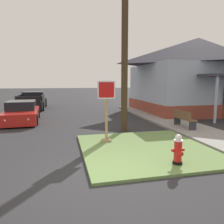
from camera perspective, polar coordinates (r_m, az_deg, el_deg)
ground_plane at (r=5.59m, az=-1.99°, el=-17.23°), size 160.00×160.00×0.00m
grass_corner_patch at (r=7.77m, az=8.84°, el=-9.63°), size 4.44×4.54×0.08m
sidewalk_strip at (r=12.76m, az=16.32°, el=-2.77°), size 2.20×16.17×0.12m
fire_hydrant at (r=6.37m, az=17.25°, el=-9.73°), size 0.38×0.34×0.85m
stop_sign at (r=8.17m, az=-1.52°, el=-0.26°), size 0.67×0.30×2.35m
manhole_cover at (r=9.47m, az=-3.98°, el=-6.51°), size 0.70×0.70×0.02m
parked_sedan_red at (r=13.90m, az=-23.05°, el=-0.21°), size 2.14×4.21×1.25m
pickup_truck_black at (r=20.40m, az=-20.46°, el=2.58°), size 2.19×5.44×1.48m
street_bench at (r=11.29m, az=18.62°, el=-1.54°), size 0.41×1.55×0.85m
utility_pole at (r=10.44m, az=3.45°, el=20.36°), size 1.82×0.31×8.85m
corner_house at (r=18.75m, az=21.78°, el=9.38°), size 9.55×8.89×5.85m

